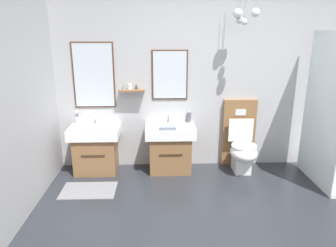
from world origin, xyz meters
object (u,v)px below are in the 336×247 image
object	(u,v)px
toilet	(241,145)
soap_dispenser	(189,117)
vanity_sink_right	(170,147)
toothbrush_cup	(78,120)
vanity_sink_left	(96,148)
folded_hand_towel	(168,127)

from	to	relation	value
toilet	soap_dispenser	distance (m)	0.85
vanity_sink_right	toothbrush_cup	world-z (taller)	toothbrush_cup
vanity_sink_left	soap_dispenser	size ratio (longest dim) A/B	3.72
toilet	folded_hand_towel	bearing A→B (deg)	-172.37
vanity_sink_left	toilet	distance (m)	2.07
soap_dispenser	vanity_sink_right	bearing A→B (deg)	-148.06
toilet	toothbrush_cup	size ratio (longest dim) A/B	4.88
soap_dispenser	toothbrush_cup	bearing A→B (deg)	-179.64
vanity_sink_right	soap_dispenser	bearing A→B (deg)	31.94
vanity_sink_left	vanity_sink_right	bearing A→B (deg)	0.00
soap_dispenser	folded_hand_towel	size ratio (longest dim) A/B	0.84
vanity_sink_left	folded_hand_towel	size ratio (longest dim) A/B	3.14
vanity_sink_left	toilet	world-z (taller)	toilet
vanity_sink_left	toilet	size ratio (longest dim) A/B	0.69
folded_hand_towel	vanity_sink_left	bearing A→B (deg)	172.10
vanity_sink_left	toilet	bearing A→B (deg)	0.03
vanity_sink_left	soap_dispenser	xyz separation A→B (m)	(1.33, 0.17, 0.39)
soap_dispenser	vanity_sink_left	bearing A→B (deg)	-172.63
folded_hand_towel	vanity_sink_right	bearing A→B (deg)	74.11
vanity_sink_left	folded_hand_towel	bearing A→B (deg)	-7.90
vanity_sink_right	soap_dispenser	world-z (taller)	soap_dispenser
vanity_sink_right	toothbrush_cup	bearing A→B (deg)	173.01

